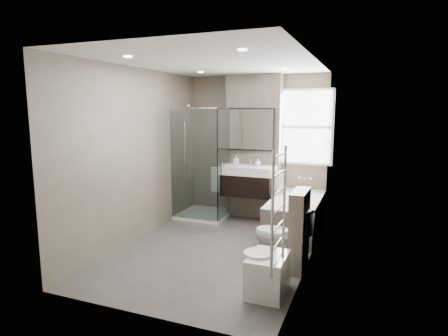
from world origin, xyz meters
The scene contains 15 objects.
room centered at (0.00, 0.00, 1.30)m, with size 2.70×3.90×2.70m.
vanity_pier centered at (0.00, 1.77, 1.30)m, with size 1.00×0.25×2.60m, color #665C51.
vanity centered at (0.00, 1.43, 0.74)m, with size 0.95×0.47×0.66m.
mirror_cabinet centered at (0.00, 1.61, 1.63)m, with size 0.86×0.08×0.76m.
towel_left centered at (-0.56, 1.40, 0.72)m, with size 0.24×0.06×0.44m, color silver.
towel_right centered at (0.56, 1.40, 0.72)m, with size 0.24×0.06×0.44m, color silver.
shower_enclosure centered at (-0.75, 1.35, 0.49)m, with size 0.90×0.90×2.00m.
bathtub centered at (0.92, 1.10, 0.32)m, with size 0.75×1.60×0.57m.
window centered at (0.90, 1.88, 1.68)m, with size 0.98×0.06×1.33m.
toilet centered at (0.97, -0.21, 0.37)m, with size 0.42×0.73×0.75m, color white.
cistern_box centered at (1.21, -0.25, 0.50)m, with size 0.19×0.55×1.00m.
bidet centered at (1.01, -1.03, 0.23)m, with size 0.47×0.54×0.56m.
towel_radiator centered at (1.25, -1.60, 1.12)m, with size 0.03×0.49×1.10m.
soap_bottle_a centered at (-0.21, 1.41, 1.09)m, with size 0.08×0.08×0.17m, color white.
soap_bottle_b centered at (0.16, 1.49, 1.07)m, with size 0.10×0.10×0.13m, color white.
Camera 1 is at (1.97, -4.77, 2.00)m, focal length 30.00 mm.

